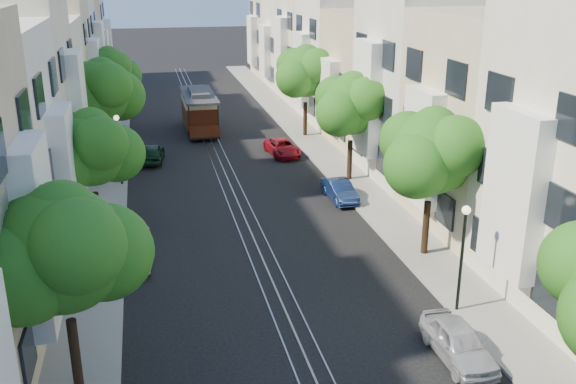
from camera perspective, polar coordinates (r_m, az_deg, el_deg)
ground at (r=45.38m, az=-6.41°, el=3.51°), size 200.00×200.00×0.00m
sidewalk_east at (r=46.66m, az=2.49°, el=4.14°), size 2.50×80.00×0.12m
sidewalk_west at (r=45.20m, az=-15.58°, el=2.93°), size 2.50×80.00×0.12m
rail_left at (r=45.32m, az=-7.10°, el=3.48°), size 0.06×80.00×0.02m
rail_slot at (r=45.37m, az=-6.41°, el=3.53°), size 0.06×80.00×0.02m
rail_right at (r=45.43m, az=-5.72°, el=3.57°), size 0.06×80.00×0.02m
lane_line at (r=45.38m, az=-6.41°, el=3.52°), size 0.08×80.00×0.01m
townhouses_east at (r=46.92m, az=8.15°, el=10.45°), size 7.75×72.00×12.00m
townhouses_west at (r=44.54m, az=-22.17°, el=8.62°), size 7.75×72.00×11.76m
tree_e_b at (r=28.18m, az=12.76°, el=3.28°), size 4.93×4.08×6.68m
tree_e_c at (r=38.13m, az=5.76°, el=7.61°), size 4.84×3.99×6.52m
tree_e_d at (r=48.47m, az=1.65°, el=10.54°), size 5.01×4.16×6.85m
tree_w_a at (r=19.15m, az=-19.26°, el=-5.12°), size 4.93×4.08×6.68m
tree_w_b at (r=30.56m, az=-17.03°, el=3.50°), size 4.72×3.87×6.27m
tree_w_c at (r=41.13m, az=-16.21°, el=8.47°), size 5.13×4.28×7.09m
tree_w_d at (r=52.04m, az=-15.60°, el=10.16°), size 4.84×3.99×6.52m
lamp_east at (r=24.22m, az=15.30°, el=-4.38°), size 0.32×0.32×4.16m
lamp_west at (r=38.65m, az=-14.86°, el=4.54°), size 0.32×0.32×4.16m
cable_car at (r=51.24m, az=-7.90°, el=7.34°), size 2.47×7.82×3.00m
parked_car_e_near at (r=22.45m, az=14.91°, el=-12.78°), size 1.48×3.63×1.23m
parked_car_e_mid at (r=35.76m, az=4.62°, el=0.13°), size 1.34×3.48×1.13m
parked_car_e_far at (r=44.32m, az=-0.51°, el=3.97°), size 2.16×4.02×1.07m
parked_car_w_mid at (r=29.12m, az=-13.61°, el=-4.75°), size 1.50×4.17×1.37m
parked_car_w_far at (r=43.68m, az=-11.98°, el=3.41°), size 1.85×3.74×1.23m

